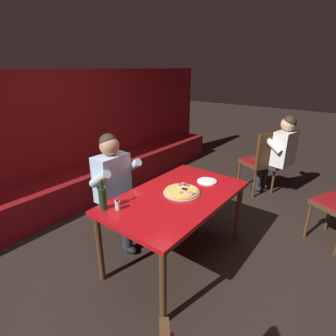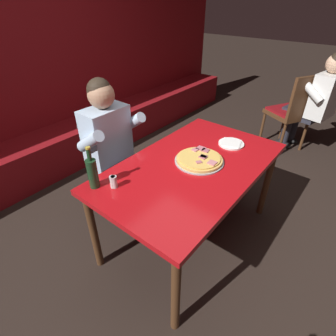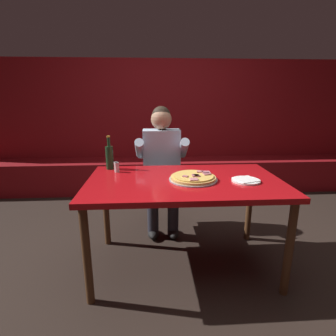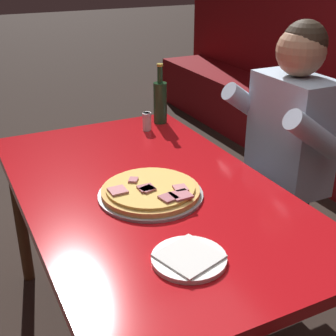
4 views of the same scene
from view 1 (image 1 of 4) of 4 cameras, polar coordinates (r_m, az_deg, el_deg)
ground_plane at (r=2.99m, az=1.70°, el=-18.83°), size 24.00×24.00×0.00m
booth_wall_panel at (r=4.10m, az=-23.62°, el=5.66°), size 6.80×0.16×1.90m
booth_bench at (r=4.07m, az=-19.92°, el=-4.77°), size 6.46×0.48×0.46m
main_dining_table at (r=2.61m, az=1.86°, el=-7.36°), size 1.48×0.87×0.75m
pizza at (r=2.61m, az=3.04°, el=-5.10°), size 0.37×0.37×0.05m
plate_white_paper at (r=2.88m, az=8.48°, el=-2.87°), size 0.21×0.21×0.02m
beer_bottle at (r=2.35m, az=-14.05°, el=-6.33°), size 0.07×0.07×0.29m
shaker_red_pepper_flakes at (r=2.35m, az=-11.03°, el=-8.03°), size 0.04×0.04×0.09m
shaker_black_pepper at (r=2.35m, az=-10.80°, el=-8.04°), size 0.04×0.04×0.09m
diner_seated_blue_shirt at (r=2.92m, az=-10.91°, el=-3.81°), size 0.53×0.53×1.27m
dining_chair_far_left at (r=4.34m, az=19.78°, el=1.99°), size 0.60×0.60×1.01m
diner_standing_companion at (r=4.36m, az=22.86°, el=3.27°), size 0.58×0.58×1.27m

